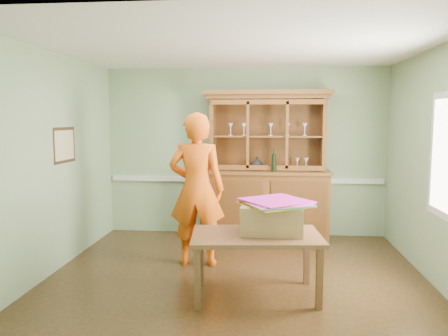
# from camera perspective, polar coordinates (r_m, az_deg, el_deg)

# --- Properties ---
(floor) EXTENTS (4.50, 4.50, 0.00)m
(floor) POSITION_cam_1_polar(r_m,az_deg,el_deg) (5.42, 1.62, -13.93)
(floor) COLOR #462C16
(floor) RESTS_ON ground
(ceiling) EXTENTS (4.50, 4.50, 0.00)m
(ceiling) POSITION_cam_1_polar(r_m,az_deg,el_deg) (5.14, 1.72, 15.55)
(ceiling) COLOR white
(ceiling) RESTS_ON wall_back
(wall_back) EXTENTS (4.50, 0.00, 4.50)m
(wall_back) POSITION_cam_1_polar(r_m,az_deg,el_deg) (7.10, 2.74, 2.11)
(wall_back) COLOR #84A37A
(wall_back) RESTS_ON floor
(wall_left) EXTENTS (0.00, 4.00, 4.00)m
(wall_left) POSITION_cam_1_polar(r_m,az_deg,el_deg) (5.71, -21.47, 0.61)
(wall_left) COLOR #84A37A
(wall_left) RESTS_ON floor
(wall_right) EXTENTS (0.00, 4.00, 4.00)m
(wall_right) POSITION_cam_1_polar(r_m,az_deg,el_deg) (5.44, 26.02, 0.14)
(wall_right) COLOR #84A37A
(wall_right) RESTS_ON floor
(wall_front) EXTENTS (4.50, 0.00, 4.50)m
(wall_front) POSITION_cam_1_polar(r_m,az_deg,el_deg) (3.13, -0.76, -3.43)
(wall_front) COLOR #84A37A
(wall_front) RESTS_ON floor
(chair_rail) EXTENTS (4.41, 0.05, 0.08)m
(chair_rail) POSITION_cam_1_polar(r_m,az_deg,el_deg) (7.12, 2.71, -1.52)
(chair_rail) COLOR silver
(chair_rail) RESTS_ON wall_back
(framed_map) EXTENTS (0.03, 0.60, 0.46)m
(framed_map) POSITION_cam_1_polar(r_m,az_deg,el_deg) (5.96, -20.07, 2.82)
(framed_map) COLOR #342314
(framed_map) RESTS_ON wall_left
(window_panel) EXTENTS (0.03, 0.96, 1.36)m
(window_panel) POSITION_cam_1_polar(r_m,az_deg,el_deg) (5.14, 27.06, 1.43)
(window_panel) COLOR silver
(window_panel) RESTS_ON wall_right
(china_hutch) EXTENTS (1.97, 0.65, 2.32)m
(china_hutch) POSITION_cam_1_polar(r_m,az_deg,el_deg) (6.89, 5.59, -2.56)
(china_hutch) COLOR brown
(china_hutch) RESTS_ON floor
(dining_table) EXTENTS (1.42, 0.94, 0.68)m
(dining_table) POSITION_cam_1_polar(r_m,az_deg,el_deg) (4.69, 4.22, -9.54)
(dining_table) COLOR brown
(dining_table) RESTS_ON floor
(cardboard_box) EXTENTS (0.67, 0.54, 0.30)m
(cardboard_box) POSITION_cam_1_polar(r_m,az_deg,el_deg) (4.73, 6.31, -6.54)
(cardboard_box) COLOR #9F7552
(cardboard_box) RESTS_ON dining_table
(kite_stack) EXTENTS (0.83, 0.83, 0.05)m
(kite_stack) POSITION_cam_1_polar(r_m,az_deg,el_deg) (4.68, 6.85, -4.46)
(kite_stack) COLOR gold
(kite_stack) RESTS_ON cardboard_box
(person) EXTENTS (0.72, 0.47, 1.97)m
(person) POSITION_cam_1_polar(r_m,az_deg,el_deg) (5.62, -3.58, -2.81)
(person) COLOR #EE5B0F
(person) RESTS_ON floor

